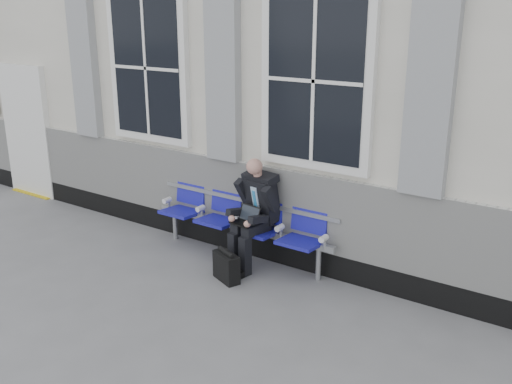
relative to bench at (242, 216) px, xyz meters
The scene contains 5 objects.
ground 1.54m from the bench, 67.11° to the right, with size 70.00×70.00×0.00m, color slate.
station_building 2.77m from the bench, 75.88° to the left, with size 14.40×4.40×4.49m.
bench is the anchor object (origin of this frame).
businessman 0.36m from the bench, 24.15° to the right, with size 0.56×0.75×1.35m.
briefcase 0.77m from the bench, 69.43° to the right, with size 0.40×0.28×0.38m.
Camera 1 is at (3.33, -4.02, 2.98)m, focal length 40.00 mm.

